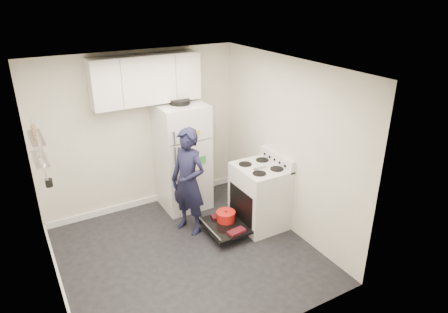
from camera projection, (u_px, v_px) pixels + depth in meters
room at (180, 173)px, 4.93m from camera, size 3.21×3.21×2.51m
electric_range at (259, 197)px, 5.91m from camera, size 0.66×0.76×1.10m
open_oven_door at (225, 222)px, 5.79m from camera, size 0.55×0.70×0.22m
refrigerator at (183, 156)px, 6.30m from camera, size 0.72×0.74×1.78m
upper_cabinets at (146, 79)px, 5.75m from camera, size 1.60×0.33×0.70m
wall_shelf_rack at (38, 149)px, 4.43m from camera, size 0.14×0.60×0.61m
person at (188, 182)px, 5.64m from camera, size 0.58×0.68×1.58m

